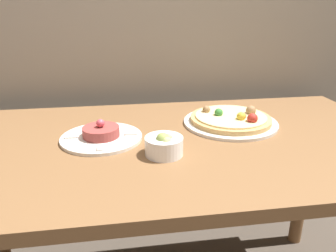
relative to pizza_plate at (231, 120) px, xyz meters
name	(u,v)px	position (x,y,z in m)	size (l,w,h in m)	color
dining_table	(171,166)	(-0.23, -0.10, -0.11)	(1.50, 0.77, 0.74)	brown
pizza_plate	(231,120)	(0.00, 0.00, 0.00)	(0.32, 0.32, 0.06)	silver
tartare_plate	(101,135)	(-0.44, -0.07, 0.00)	(0.25, 0.25, 0.07)	silver
small_bowl	(164,145)	(-0.26, -0.21, 0.01)	(0.11, 0.11, 0.07)	white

